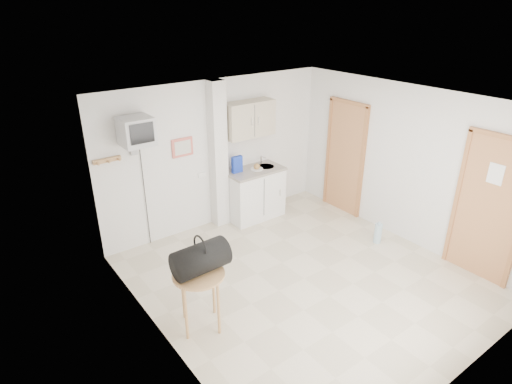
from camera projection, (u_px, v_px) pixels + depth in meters
ground at (304, 279)px, 6.09m from camera, size 4.50×4.50×0.00m
room_envelope at (318, 173)px, 5.66m from camera, size 4.24×4.54×2.55m
kitchenette at (253, 175)px, 7.54m from camera, size 1.03×0.58×2.10m
crt_television at (136, 132)px, 5.99m from camera, size 0.44×0.45×2.15m
round_table at (199, 281)px, 4.97m from camera, size 0.61×0.61×0.75m
duffel_bag at (201, 258)px, 4.88m from camera, size 0.65×0.37×0.48m
water_bottle at (378, 233)px, 6.94m from camera, size 0.12×0.12×0.37m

